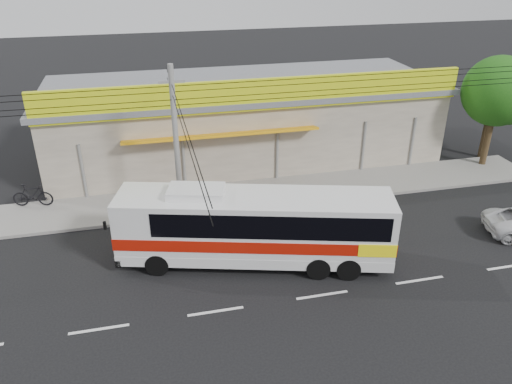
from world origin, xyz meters
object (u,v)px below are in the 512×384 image
(utility_pole, at_px, (172,95))
(tree_near, at_px, (500,94))
(motorbike_red, at_px, (167,193))
(motorbike_dark, at_px, (32,195))
(coach_bus, at_px, (259,224))
(tree_far, at_px, (495,99))

(utility_pole, relative_size, tree_near, 5.33)
(motorbike_red, height_order, utility_pole, utility_pole)
(motorbike_dark, distance_m, tree_near, 25.07)
(tree_near, bearing_deg, coach_bus, -156.81)
(coach_bus, relative_size, motorbike_dark, 5.65)
(motorbike_dark, bearing_deg, coach_bus, -114.96)
(motorbike_red, xyz_separation_m, tree_far, (19.14, 1.88, 2.94))
(coach_bus, bearing_deg, utility_pole, 139.52)
(motorbike_dark, distance_m, tree_far, 25.70)
(motorbike_red, xyz_separation_m, motorbike_dark, (-6.39, 1.14, 0.05))
(coach_bus, bearing_deg, motorbike_red, 134.76)
(tree_far, bearing_deg, motorbike_red, -174.39)
(coach_bus, xyz_separation_m, tree_near, (15.15, 6.49, 2.53))
(tree_far, bearing_deg, coach_bus, -154.06)
(motorbike_red, xyz_separation_m, tree_near, (18.41, 0.65, 3.62))
(motorbike_dark, xyz_separation_m, utility_pole, (6.92, -2.92, 5.32))
(coach_bus, distance_m, tree_far, 17.75)
(tree_near, bearing_deg, tree_far, 59.55)
(motorbike_red, bearing_deg, tree_far, -71.40)
(coach_bus, height_order, utility_pole, utility_pole)
(coach_bus, distance_m, tree_near, 16.68)
(coach_bus, distance_m, motorbike_dark, 11.96)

